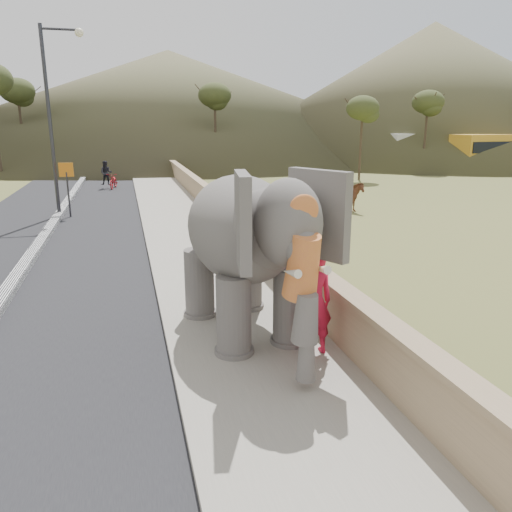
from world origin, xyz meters
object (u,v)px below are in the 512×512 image
at_px(cow, 345,197).
at_px(motorcyclist, 111,178).
at_px(lamppost, 56,103).
at_px(elephant_and_man, 242,251).

xyz_separation_m(cow, motorcyclist, (-10.75, 11.64, -0.04)).
xyz_separation_m(lamppost, cow, (12.53, -2.20, -4.16)).
relative_size(lamppost, motorcyclist, 4.16).
height_order(lamppost, motorcyclist, lamppost).
bearing_deg(motorcyclist, cow, -47.28).
relative_size(cow, motorcyclist, 0.88).
height_order(cow, elephant_and_man, elephant_and_man).
bearing_deg(motorcyclist, lamppost, -100.69).
distance_m(elephant_and_man, motorcyclist, 24.27).
distance_m(lamppost, motorcyclist, 10.48).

